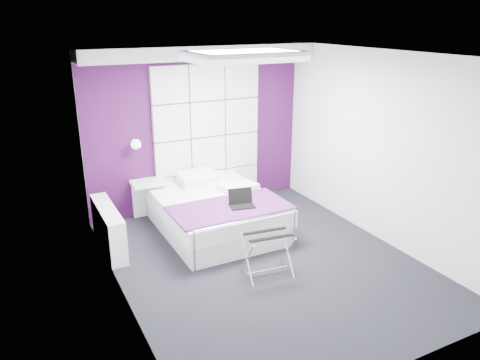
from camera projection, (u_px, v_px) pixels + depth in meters
The scene contains 15 objects.
floor at pixel (265, 262), 6.03m from camera, with size 4.40×4.40×0.00m, color black.
ceiling at pixel (269, 54), 5.17m from camera, with size 4.40×4.40×0.00m, color white.
wall_back at pixel (197, 129), 7.45m from camera, with size 3.60×3.60×0.00m, color white.
wall_left at pixel (116, 190), 4.82m from camera, with size 4.40×4.40×0.00m, color white.
wall_right at pixel (381, 148), 6.37m from camera, with size 4.40×4.40×0.00m, color white.
accent_wall at pixel (198, 129), 7.44m from camera, with size 3.58×0.02×2.58m, color #390D3B.
soffit at pixel (201, 52), 6.84m from camera, with size 3.58×0.50×0.20m, color white.
headboard at pixel (208, 137), 7.50m from camera, with size 1.80×0.08×2.30m, color silver, non-canonical shape.
skylight at pixel (244, 55), 5.69m from camera, with size 1.36×0.86×0.12m, color white, non-canonical shape.
wall_lamp at pixel (135, 144), 6.90m from camera, with size 0.15×0.15×0.15m, color white.
radiator at pixel (108, 228), 6.30m from camera, with size 0.22×1.20×0.60m, color white.
bed at pixel (216, 212), 6.84m from camera, with size 1.61×1.94×0.69m.
nightstand at pixel (148, 183), 7.13m from camera, with size 0.49×0.38×0.05m, color white.
luggage_rack at pixel (268, 254), 5.66m from camera, with size 0.55×0.41×0.54m.
laptop at pixel (240, 202), 6.38m from camera, with size 0.33×0.24×0.24m.
Camera 1 is at (-2.72, -4.60, 3.00)m, focal length 35.00 mm.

